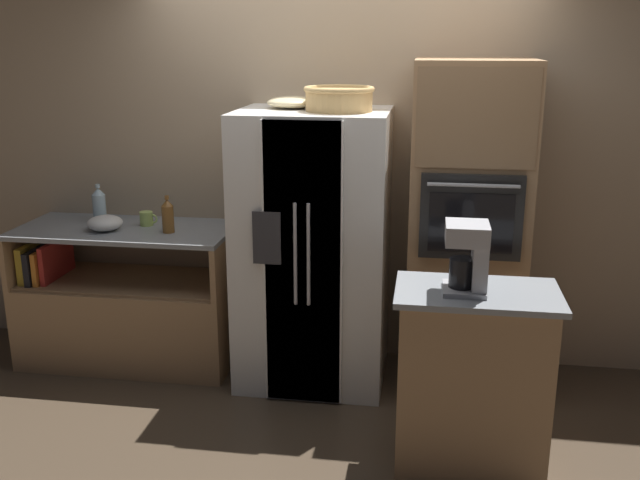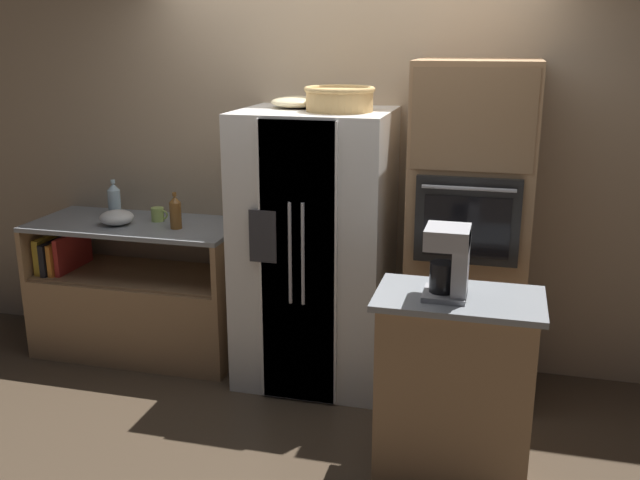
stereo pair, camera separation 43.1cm
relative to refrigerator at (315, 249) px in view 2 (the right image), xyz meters
name	(u,v)px [view 2 (the right image)]	position (x,y,z in m)	size (l,w,h in m)	color
ground_plane	(330,378)	(0.11, -0.03, -0.86)	(20.00, 20.00, 0.00)	#4C3D2D
wall_back	(348,153)	(0.11, 0.42, 0.54)	(12.00, 0.06, 2.80)	tan
counter_left	(140,305)	(-1.28, 0.06, -0.52)	(1.41, 0.66, 0.93)	#A87F56
refrigerator	(315,249)	(0.00, 0.00, 0.00)	(0.91, 0.80, 1.71)	white
wall_oven	(469,233)	(0.93, 0.05, 0.15)	(0.69, 0.72, 2.01)	#A87F56
island_counter	(454,387)	(0.95, -0.90, -0.37)	(0.79, 0.49, 0.96)	#A87F56
wicker_basket	(340,98)	(0.16, -0.04, 0.93)	(0.41, 0.41, 0.14)	tan
fruit_bowl	(296,102)	(-0.14, 0.10, 0.89)	(0.31, 0.31, 0.07)	beige
bottle_tall	(114,200)	(-1.48, 0.18, 0.19)	(0.09, 0.09, 0.26)	silver
bottle_short	(175,212)	(-0.93, -0.01, 0.18)	(0.08, 0.08, 0.24)	brown
mug	(158,214)	(-1.14, 0.14, 0.12)	(0.12, 0.09, 0.09)	#B2D166
mixing_bowl	(117,218)	(-1.36, -0.02, 0.12)	(0.22, 0.22, 0.10)	white
coffee_maker	(451,259)	(0.90, -0.93, 0.29)	(0.20, 0.22, 0.34)	#B2B2B7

